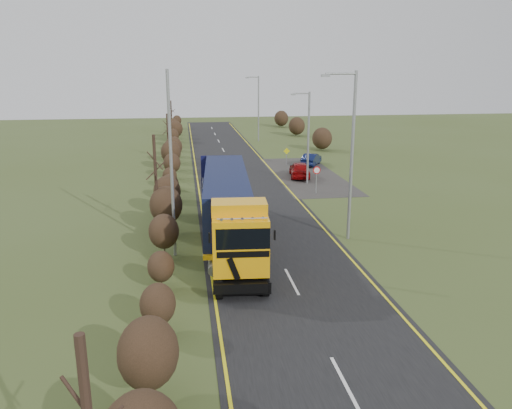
{
  "coord_description": "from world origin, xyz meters",
  "views": [
    {
      "loc": [
        -4.78,
        -25.23,
        9.68
      ],
      "look_at": [
        -0.89,
        1.55,
        2.32
      ],
      "focal_mm": 35.0,
      "sensor_mm": 36.0,
      "label": 1
    }
  ],
  "objects_px": {
    "car_blue_sedan": "(311,159)",
    "speed_sign": "(317,175)",
    "car_red_hatchback": "(300,170)",
    "lorry": "(228,206)",
    "streetlight_near": "(350,149)"
  },
  "relations": [
    {
      "from": "car_red_hatchback",
      "to": "speed_sign",
      "type": "relative_size",
      "value": 1.95
    },
    {
      "from": "lorry",
      "to": "car_red_hatchback",
      "type": "height_order",
      "value": "lorry"
    },
    {
      "from": "lorry",
      "to": "streetlight_near",
      "type": "distance_m",
      "value": 7.58
    },
    {
      "from": "lorry",
      "to": "car_blue_sedan",
      "type": "height_order",
      "value": "lorry"
    },
    {
      "from": "car_red_hatchback",
      "to": "streetlight_near",
      "type": "distance_m",
      "value": 17.92
    },
    {
      "from": "car_red_hatchback",
      "to": "speed_sign",
      "type": "height_order",
      "value": "speed_sign"
    },
    {
      "from": "car_red_hatchback",
      "to": "car_blue_sedan",
      "type": "bearing_deg",
      "value": -105.61
    },
    {
      "from": "car_blue_sedan",
      "to": "speed_sign",
      "type": "xyz_separation_m",
      "value": [
        -2.66,
        -11.92,
        0.91
      ]
    },
    {
      "from": "streetlight_near",
      "to": "speed_sign",
      "type": "distance_m",
      "value": 11.73
    },
    {
      "from": "car_red_hatchback",
      "to": "speed_sign",
      "type": "distance_m",
      "value": 6.29
    },
    {
      "from": "car_blue_sedan",
      "to": "speed_sign",
      "type": "bearing_deg",
      "value": 106.25
    },
    {
      "from": "car_red_hatchback",
      "to": "streetlight_near",
      "type": "height_order",
      "value": "streetlight_near"
    },
    {
      "from": "car_blue_sedan",
      "to": "streetlight_near",
      "type": "xyz_separation_m",
      "value": [
        -3.78,
        -22.97,
        4.69
      ]
    },
    {
      "from": "car_red_hatchback",
      "to": "car_blue_sedan",
      "type": "xyz_separation_m",
      "value": [
        2.56,
        5.68,
        -0.11
      ]
    },
    {
      "from": "car_blue_sedan",
      "to": "speed_sign",
      "type": "height_order",
      "value": "speed_sign"
    }
  ]
}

